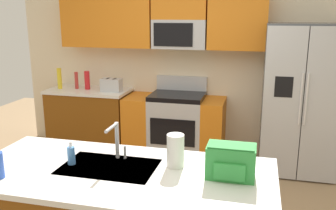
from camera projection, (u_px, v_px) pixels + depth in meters
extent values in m
cube|color=beige|center=(195.00, 62.00, 5.15)|extent=(5.20, 0.10, 2.60)
cube|color=orange|center=(88.00, 21.00, 5.17)|extent=(0.70, 0.32, 0.70)
cube|color=orange|center=(132.00, 22.00, 5.02)|extent=(0.60, 0.32, 0.70)
cube|color=orange|center=(238.00, 22.00, 4.68)|extent=(0.74, 0.32, 0.70)
cube|color=#B7BABF|center=(180.00, 34.00, 4.90)|extent=(0.72, 0.32, 0.38)
cube|color=black|center=(173.00, 35.00, 4.76)|extent=(0.52, 0.01, 0.30)
cube|color=orange|center=(180.00, 7.00, 4.81)|extent=(0.72, 0.32, 0.32)
cube|color=brown|center=(90.00, 121.00, 5.38)|extent=(1.14, 0.60, 0.86)
cube|color=silver|center=(89.00, 91.00, 5.27)|extent=(1.17, 0.63, 0.04)
cube|color=#B7BABF|center=(177.00, 128.00, 5.08)|extent=(0.72, 0.60, 0.84)
cube|color=black|center=(172.00, 132.00, 4.79)|extent=(0.60, 0.01, 0.36)
cube|color=black|center=(177.00, 96.00, 4.97)|extent=(0.72, 0.60, 0.06)
cube|color=#B7BABF|center=(182.00, 83.00, 5.19)|extent=(0.72, 0.06, 0.20)
cube|color=orange|center=(140.00, 125.00, 5.21)|extent=(0.36, 0.60, 0.84)
cube|color=orange|center=(213.00, 130.00, 4.96)|extent=(0.28, 0.60, 0.84)
cube|color=#4C4F54|center=(299.00, 99.00, 4.54)|extent=(0.90, 0.70, 1.85)
cube|color=#B7BABF|center=(282.00, 105.00, 4.25)|extent=(0.44, 0.04, 1.81)
cube|color=#B7BABF|center=(324.00, 108.00, 4.14)|extent=(0.44, 0.04, 1.81)
cylinder|color=silver|center=(301.00, 99.00, 4.15)|extent=(0.02, 0.02, 0.60)
cylinder|color=silver|center=(306.00, 99.00, 4.14)|extent=(0.02, 0.02, 0.60)
cube|color=black|center=(284.00, 87.00, 4.17)|extent=(0.20, 0.00, 0.24)
cube|color=silver|center=(120.00, 173.00, 2.56)|extent=(2.15, 0.99, 0.04)
cube|color=#B7BABF|center=(109.00, 168.00, 2.63)|extent=(0.68, 0.44, 0.03)
cube|color=#B7BABF|center=(111.00, 85.00, 5.11)|extent=(0.28, 0.16, 0.18)
cube|color=black|center=(108.00, 79.00, 5.10)|extent=(0.03, 0.11, 0.01)
cube|color=black|center=(115.00, 79.00, 5.08)|extent=(0.03, 0.11, 0.01)
cylinder|color=#B2332D|center=(76.00, 80.00, 5.28)|extent=(0.05, 0.05, 0.24)
cylinder|color=red|center=(87.00, 80.00, 5.24)|extent=(0.08, 0.08, 0.26)
cylinder|color=yellow|center=(59.00, 78.00, 5.28)|extent=(0.06, 0.06, 0.30)
cylinder|color=#B7BABF|center=(117.00, 140.00, 2.75)|extent=(0.03, 0.03, 0.28)
cylinder|color=#B7BABF|center=(111.00, 128.00, 2.62)|extent=(0.02, 0.20, 0.02)
cylinder|color=#B7BABF|center=(125.00, 152.00, 2.76)|extent=(0.02, 0.02, 0.10)
cylinder|color=#4C8CD8|center=(71.00, 156.00, 2.65)|extent=(0.06, 0.06, 0.13)
cylinder|color=white|center=(70.00, 144.00, 2.63)|extent=(0.02, 0.02, 0.04)
cylinder|color=white|center=(175.00, 151.00, 2.60)|extent=(0.12, 0.12, 0.24)
cube|color=green|center=(231.00, 161.00, 2.44)|extent=(0.32, 0.20, 0.22)
cube|color=#2B8238|center=(231.00, 148.00, 2.39)|extent=(0.30, 0.14, 0.03)
cube|color=green|center=(229.00, 172.00, 2.35)|extent=(0.20, 0.03, 0.11)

